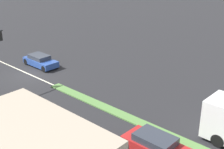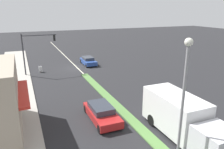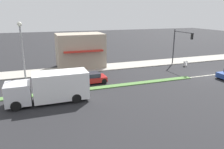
{
  "view_description": "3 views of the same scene",
  "coord_description": "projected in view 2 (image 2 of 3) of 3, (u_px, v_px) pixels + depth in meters",
  "views": [
    {
      "loc": [
        16.02,
        25.95,
        11.93
      ],
      "look_at": [
        -1.44,
        9.95,
        2.33
      ],
      "focal_mm": 50.0,
      "sensor_mm": 36.0,
      "label": 1
    },
    {
      "loc": [
        7.74,
        32.46,
        8.85
      ],
      "look_at": [
        -1.47,
        10.54,
        1.66
      ],
      "focal_mm": 35.0,
      "sensor_mm": 36.0,
      "label": 2
    },
    {
      "loc": [
        -22.58,
        22.81,
        8.29
      ],
      "look_at": [
        -0.54,
        14.93,
        1.63
      ],
      "focal_mm": 35.0,
      "sensor_mm": 36.0,
      "label": 3
    }
  ],
  "objects": [
    {
      "name": "lane_marking_center",
      "position": [
        77.0,
        68.0,
        34.07
      ],
      "size": [
        0.16,
        60.0,
        0.01
      ],
      "primitive_type": "cube",
      "color": "beige",
      "rests_on": "ground"
    },
    {
      "name": "street_lamp",
      "position": [
        184.0,
        89.0,
        11.57
      ],
      "size": [
        0.44,
        0.44,
        7.37
      ],
      "color": "gray",
      "rests_on": "median_strip"
    },
    {
      "name": "traffic_signal_main",
      "position": [
        34.0,
        47.0,
        29.52
      ],
      "size": [
        4.59,
        0.34,
        5.6
      ],
      "color": "#333338",
      "rests_on": "sidewalk_right"
    },
    {
      "name": "hatchback_red",
      "position": [
        102.0,
        113.0,
        18.02
      ],
      "size": [
        1.91,
        4.55,
        1.26
      ],
      "color": "#AD1E1E",
      "rests_on": "ground"
    },
    {
      "name": "sidewalk_right",
      "position": [
        13.0,
        148.0,
        14.39
      ],
      "size": [
        4.0,
        73.0,
        0.12
      ],
      "primitive_type": "cube",
      "color": "#A8A399",
      "rests_on": "ground"
    },
    {
      "name": "warning_aframe_sign",
      "position": [
        40.0,
        69.0,
        31.66
      ],
      "size": [
        0.45,
        0.53,
        0.84
      ],
      "color": "silver",
      "rests_on": "ground"
    },
    {
      "name": "delivery_truck",
      "position": [
        183.0,
        118.0,
        15.36
      ],
      "size": [
        2.44,
        7.5,
        2.87
      ],
      "color": "silver",
      "rests_on": "ground"
    },
    {
      "name": "coupe_blue",
      "position": [
        88.0,
        61.0,
        35.85
      ],
      "size": [
        1.78,
        4.19,
        1.26
      ],
      "color": "#284793",
      "rests_on": "ground"
    },
    {
      "name": "ground_plane",
      "position": [
        130.0,
        119.0,
        18.19
      ],
      "size": [
        160.0,
        160.0,
        0.0
      ],
      "primitive_type": "plane",
      "color": "#232326"
    }
  ]
}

